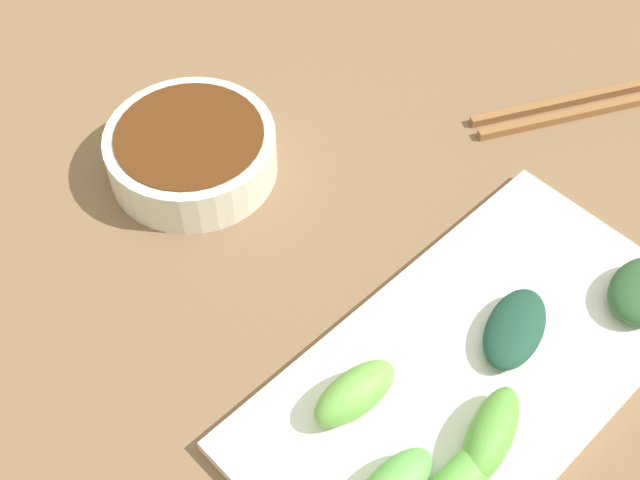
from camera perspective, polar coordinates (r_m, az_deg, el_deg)
tabletop at (r=0.68m, az=0.45°, el=-3.83°), size 2.10×2.10×0.02m
sauce_bowl at (r=0.74m, az=-8.70°, el=6.02°), size 0.15×0.15×0.04m
serving_plate at (r=0.63m, az=10.21°, el=-8.68°), size 0.19×0.36×0.01m
broccoli_stalk_0 at (r=0.59m, az=2.35°, el=-10.32°), size 0.04×0.07×0.03m
broccoli_stalk_4 at (r=0.59m, az=11.48°, el=-12.75°), size 0.05×0.08×0.03m
broccoli_leafy_5 at (r=0.64m, az=13.05°, el=-5.87°), size 0.06×0.08×0.02m
chopsticks at (r=0.84m, az=17.72°, el=8.77°), size 0.13×0.22×0.01m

